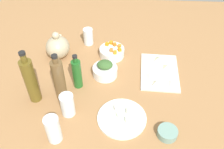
{
  "coord_description": "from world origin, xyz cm",
  "views": [
    {
      "loc": [
        -92.67,
        -5.64,
        95.91
      ],
      "look_at": [
        0.0,
        0.0,
        8.0
      ],
      "focal_mm": 39.5,
      "sensor_mm": 36.0,
      "label": 1
    }
  ],
  "objects": [
    {
      "name": "tofu_cube_2",
      "position": [
        -19.98,
        -3.55,
        5.3
      ],
      "size": [
        2.44,
        2.44,
        2.2
      ],
      "primitive_type": "cube",
      "rotation": [
        0.0,
        0.0,
        0.12
      ],
      "color": "white",
      "rests_on": "plate_tofu"
    },
    {
      "name": "tofu_cube_1",
      "position": [
        -23.85,
        -4.79,
        5.3
      ],
      "size": [
        2.83,
        2.83,
        2.2
      ],
      "primitive_type": "cube",
      "rotation": [
        0.0,
        0.0,
        0.36
      ],
      "color": "white",
      "rests_on": "plate_tofu"
    },
    {
      "name": "plate_tofu",
      "position": [
        -24.22,
        -6.0,
        3.6
      ],
      "size": [
        22.66,
        22.66,
        1.2
      ],
      "primitive_type": "cylinder",
      "color": "white",
      "rests_on": "tabletop"
    },
    {
      "name": "drinking_glass_1",
      "position": [
        -36.08,
        22.14,
        9.74
      ],
      "size": [
        6.26,
        6.26,
        13.48
      ],
      "primitive_type": "cylinder",
      "color": "white",
      "rests_on": "tabletop"
    },
    {
      "name": "bowl_greens",
      "position": [
        4.77,
        4.04,
        5.66
      ],
      "size": [
        13.32,
        13.32,
        5.31
      ],
      "primitive_type": "cylinder",
      "color": "white",
      "rests_on": "tabletop"
    },
    {
      "name": "carrot_cube_6",
      "position": [
        20.0,
        -3.16,
        8.95
      ],
      "size": [
        2.38,
        2.38,
        1.8
      ],
      "primitive_type": "cube",
      "rotation": [
        0.0,
        0.0,
        0.42
      ],
      "color": "orange",
      "rests_on": "bowl_carrots"
    },
    {
      "name": "bottle_2",
      "position": [
        -4.07,
        17.34,
        11.61
      ],
      "size": [
        4.74,
        4.74,
        20.06
      ],
      "color": "#205E22",
      "rests_on": "tabletop"
    },
    {
      "name": "carrot_cube_3",
      "position": [
        24.89,
        4.46,
        8.95
      ],
      "size": [
        2.18,
        2.18,
        1.8
      ],
      "primitive_type": "cube",
      "rotation": [
        0.0,
        0.0,
        1.33
      ],
      "color": "orange",
      "rests_on": "bowl_carrots"
    },
    {
      "name": "dumpling_0",
      "position": [
        11.1,
        -30.24,
        5.15
      ],
      "size": [
        7.25,
        7.0,
        2.31
      ],
      "primitive_type": "pyramid",
      "rotation": [
        0.0,
        0.0,
        3.65
      ],
      "color": "beige",
      "rests_on": "cutting_board"
    },
    {
      "name": "drinking_glass_2",
      "position": [
        -22.17,
        18.97,
        8.83
      ],
      "size": [
        6.39,
        6.39,
        11.67
      ],
      "primitive_type": "cylinder",
      "color": "white",
      "rests_on": "tabletop"
    },
    {
      "name": "bowl_small_side",
      "position": [
        -31.64,
        -25.86,
        4.76
      ],
      "size": [
        8.75,
        8.75,
        3.52
      ],
      "primitive_type": "cylinder",
      "color": "gray",
      "rests_on": "tabletop"
    },
    {
      "name": "dumpling_4",
      "position": [
        -1.83,
        -23.37,
        5.4
      ],
      "size": [
        6.12,
        5.98,
        2.8
      ],
      "primitive_type": "pyramid",
      "rotation": [
        0.0,
        0.0,
        3.64
      ],
      "color": "beige",
      "rests_on": "cutting_board"
    },
    {
      "name": "carrot_cube_2",
      "position": [
        19.42,
        1.56,
        8.95
      ],
      "size": [
        1.93,
        1.93,
        1.8
      ],
      "primitive_type": "cube",
      "rotation": [
        0.0,
        0.0,
        1.64
      ],
      "color": "orange",
      "rests_on": "bowl_carrots"
    },
    {
      "name": "carrot_cube_1",
      "position": [
        26.63,
        2.13,
        8.95
      ],
      "size": [
        2.34,
        2.34,
        1.8
      ],
      "primitive_type": "cube",
      "rotation": [
        0.0,
        0.0,
        2.76
      ],
      "color": "orange",
      "rests_on": "bowl_carrots"
    },
    {
      "name": "bottle_0",
      "position": [
        -14.24,
        36.95,
        15.62
      ],
      "size": [
        5.82,
        5.82,
        29.15
      ],
      "color": "brown",
      "rests_on": "tabletop"
    },
    {
      "name": "dumpling_2",
      "position": [
        -1.08,
        -30.83,
        5.25
      ],
      "size": [
        4.75,
        4.9,
        2.51
      ],
      "primitive_type": "pyramid",
      "rotation": [
        0.0,
        0.0,
        1.34
      ],
      "color": "beige",
      "rests_on": "cutting_board"
    },
    {
      "name": "drinking_glass_0",
      "position": [
        33.08,
        16.76,
        8.22
      ],
      "size": [
        5.9,
        5.9,
        10.44
      ],
      "primitive_type": "cylinder",
      "color": "white",
      "rests_on": "tabletop"
    },
    {
      "name": "dumpling_1",
      "position": [
        6.13,
        -25.28,
        5.23
      ],
      "size": [
        6.12,
        6.44,
        2.45
      ],
      "primitive_type": "pyramid",
      "rotation": [
        0.0,
        0.0,
        4.34
      ],
      "color": "beige",
      "rests_on": "cutting_board"
    },
    {
      "name": "chopped_greens_mound",
      "position": [
        4.77,
        4.04,
        10.43
      ],
      "size": [
        7.34,
        8.58,
        4.24
      ],
      "primitive_type": "ellipsoid",
      "rotation": [
        0.0,
        0.0,
        1.53
      ],
      "color": "#385E2B",
      "rests_on": "bowl_greens"
    },
    {
      "name": "dumpling_5",
      "position": [
        3.85,
        -20.3,
        5.49
      ],
      "size": [
        6.83,
        6.92,
        2.98
      ],
      "primitive_type": "pyramid",
      "rotation": [
        0.0,
        0.0,
        4.45
      ],
      "color": "beige",
      "rests_on": "cutting_board"
    },
    {
      "name": "tofu_cube_0",
      "position": [
        -21.53,
        -9.21,
        5.3
      ],
      "size": [
        2.41,
        2.41,
        2.2
      ],
      "primitive_type": "cube",
      "rotation": [
        0.0,
        0.0,
        3.04
      ],
      "color": "white",
      "rests_on": "plate_tofu"
    },
    {
      "name": "bottle_1",
      "position": [
        -11.99,
        24.21,
        14.63
      ],
      "size": [
        5.59,
        5.59,
        26.31
      ],
      "color": "brown",
      "rests_on": "tabletop"
    },
    {
      "name": "carrot_cube_0",
      "position": [
        24.9,
        -0.34,
        8.95
      ],
      "size": [
        2.49,
        2.49,
        1.8
      ],
      "primitive_type": "cube",
      "rotation": [
        0.0,
        0.0,
        0.58
      ],
      "color": "orange",
      "rests_on": "bowl_carrots"
    },
    {
      "name": "carrot_cube_5",
      "position": [
        17.4,
        -0.67,
        8.95
      ],
      "size": [
        1.99,
        1.99,
        1.8
      ],
      "primitive_type": "cube",
      "rotation": [
        0.0,
        0.0,
        0.11
      ],
      "color": "orange",
      "rests_on": "bowl_carrots"
    },
    {
      "name": "carrot_cube_4",
      "position": [
        23.53,
        -2.92,
        8.95
      ],
      "size": [
        2.35,
        2.35,
        1.8
      ],
      "primitive_type": "cube",
      "rotation": [
        0.0,
        0.0,
        2.75
      ],
      "color": "orange",
      "rests_on": "bowl_carrots"
    },
    {
      "name": "tofu_cube_3",
      "position": [
        -26.44,
        -8.8,
        5.3
      ],
      "size": [
        2.34,
        2.34,
        2.2
      ],
      "primitive_type": "cube",
      "rotation": [
        0.0,
        0.0,
        1.64
      ],
      "color": "#E3F0CF",
      "rests_on": "plate_tofu"
    },
    {
      "name": "teapot",
      "position": [
        19.56,
        32.66,
        9.7
      ],
      "size": [
        16.23,
        13.59,
        16.65
      ],
      "color": "tan",
      "rests_on": "tabletop"
    },
    {
      "name": "tabletop",
      "position": [
        0.0,
        0.0,
        1.5
      ],
      "size": [
        190.0,
        190.0,
        3.0
      ],
      "primitive_type": "cube",
      "color": "#9A6D42",
      "rests_on": "ground"
    },
    {
      "name": "cutting_board",
      "position": [
        8.42,
        -25.79,
        3.5
      ],
      "size": [
        30.23,
        21.43,
        1.0
      ],
      "primitive_type": "cube",
      "rotation": [
        0.0,
        0.0,
        -0.04
      ],
      "color": "silver",
      "rests_on": "tabletop"
    },
    {
      "name": "dumpling_3",
      "position": [
        17.64,
        -26.24,
        5.29
      ],
      "size": [
        6.82,
        7.02,
        2.59
      ],
      "primitive_type": "pyramid",
      "rotation": [
        0.0,
        0.0,
        5.03
      ],
      "color": "beige",
      "rests_on": "cutting_board"
    },
    {
      "name": "bowl_carrots",
      "position": [
        21.77,
        1.39,
        5.53
      ],
      "size": [
        14.54,
        14.54,
        5.05
      ],
      "primitive_type": "cylinder",
      "color": "white",
      "rests_on": "tabletop"
    }
  ]
}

